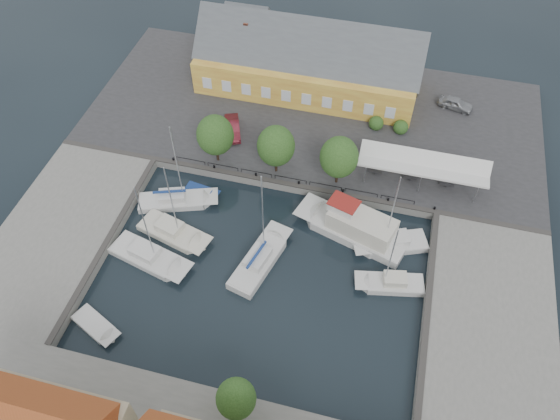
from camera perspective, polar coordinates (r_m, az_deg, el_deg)
name	(u,v)px	position (r m, az deg, el deg)	size (l,w,h in m)	color
ground	(265,263)	(55.79, -1.54, -5.58)	(140.00, 140.00, 0.00)	black
north_quay	(313,116)	(70.56, 3.49, 9.78)	(56.00, 26.00, 1.00)	#2D2D30
west_quay	(59,233)	(61.99, -22.09, -2.20)	(12.00, 24.00, 1.00)	slate
east_quay	(489,327)	(55.01, 20.98, -11.32)	(12.00, 24.00, 1.00)	slate
quay_edge_fittings	(277,221)	(57.65, -0.29, -1.21)	(56.00, 24.72, 0.40)	#383533
warehouse	(304,63)	(72.72, 2.50, 15.13)	(28.56, 14.00, 9.55)	gold
tent_canopy	(424,164)	(61.68, 14.77, 4.69)	(14.00, 4.00, 2.83)	silver
quay_trees	(276,146)	(59.95, -0.42, 6.71)	(18.20, 4.20, 6.30)	black
car_silver	(456,104)	(73.81, 17.90, 10.54)	(1.75, 4.36, 1.48)	#989B9F
car_red	(233,128)	(67.01, -4.98, 8.54)	(1.67, 4.78, 1.57)	#5B141F
center_sailboat	(260,261)	(55.52, -2.13, -5.34)	(4.85, 9.44, 12.56)	silver
trawler	(355,228)	(57.68, 7.88, -1.91)	(12.77, 7.13, 5.00)	silver
east_boat_a	(392,244)	(57.99, 11.57, -3.53)	(8.13, 5.28, 11.14)	silver
east_boat_b	(391,284)	(55.16, 11.50, -7.62)	(7.08, 3.52, 9.55)	silver
west_boat_a	(176,201)	(61.58, -10.78, 0.90)	(9.06, 5.27, 11.68)	silver
west_boat_b	(173,233)	(58.81, -11.09, -2.37)	(8.52, 4.81, 11.18)	beige
west_boat_c	(149,258)	(57.42, -13.50, -4.86)	(9.30, 4.95, 12.03)	silver
launch_sw	(96,326)	(54.75, -18.67, -11.44)	(5.41, 3.84, 0.98)	silver
launch_nw	(201,193)	(62.23, -8.21, 1.81)	(4.26, 2.20, 0.88)	navy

